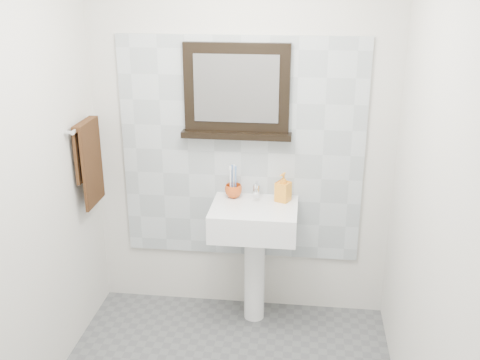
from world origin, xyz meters
name	(u,v)px	position (x,y,z in m)	size (l,w,h in m)	color
back_wall	(241,137)	(0.00, 1.10, 1.25)	(2.00, 0.01, 2.50)	silver
front_wall	(151,342)	(0.00, -1.10, 1.25)	(2.00, 0.01, 2.50)	silver
left_wall	(14,190)	(-1.00, 0.00, 1.25)	(0.01, 2.20, 2.50)	silver
right_wall	(432,210)	(1.00, 0.00, 1.25)	(0.01, 2.20, 2.50)	silver
splashback	(241,152)	(0.00, 1.09, 1.15)	(1.60, 0.02, 1.50)	#AAB4B8
pedestal_sink	(254,232)	(0.11, 0.87, 0.68)	(0.55, 0.44, 0.96)	white
toothbrush_cup	(233,191)	(-0.04, 1.00, 0.90)	(0.11, 0.11, 0.09)	#C14916
toothbrushes	(233,180)	(-0.04, 1.00, 0.98)	(0.05, 0.04, 0.21)	white
soap_dispenser	(283,187)	(0.29, 0.97, 0.96)	(0.09, 0.09, 0.19)	orange
framed_mirror	(237,93)	(-0.03, 1.06, 1.54)	(0.71, 0.11, 0.60)	black
towel_bar	(85,124)	(-0.95, 0.82, 1.37)	(0.07, 0.40, 0.03)	silver
hand_towel	(89,157)	(-0.94, 0.82, 1.16)	(0.06, 0.30, 0.55)	black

